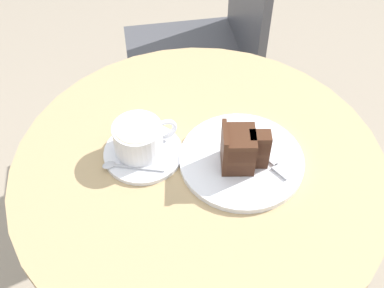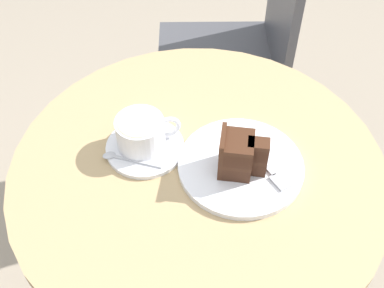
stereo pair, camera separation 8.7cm
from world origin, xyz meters
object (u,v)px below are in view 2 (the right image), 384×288
at_px(napkin, 254,161).
at_px(cafe_chair, 250,32).
at_px(cake_slice, 239,155).
at_px(fork, 267,168).
at_px(cake_plate, 241,166).
at_px(coffee_cup, 141,132).
at_px(teaspoon, 124,159).
at_px(saucer, 145,147).

distance_m(napkin, cafe_chair, 0.65).
bearing_deg(cake_slice, fork, -16.55).
distance_m(cake_plate, cake_slice, 0.05).
height_order(cake_plate, napkin, cake_plate).
height_order(coffee_cup, cake_slice, cake_slice).
bearing_deg(cafe_chair, teaspoon, -26.00).
distance_m(saucer, cake_plate, 0.18).
xyz_separation_m(coffee_cup, teaspoon, (-0.04, -0.03, -0.03)).
relative_size(saucer, coffee_cup, 1.21).
xyz_separation_m(saucer, fork, (0.20, -0.12, 0.01)).
height_order(coffee_cup, cake_plate, coffee_cup).
distance_m(coffee_cup, fork, 0.24).
height_order(teaspoon, napkin, teaspoon).
bearing_deg(saucer, cake_plate, -30.74).
distance_m(teaspoon, cake_plate, 0.21).
relative_size(coffee_cup, fork, 0.86).
xyz_separation_m(cake_slice, cafe_chair, (0.27, 0.60, -0.21)).
bearing_deg(cafe_chair, cake_plate, -8.26).
xyz_separation_m(coffee_cup, fork, (0.20, -0.13, -0.03)).
bearing_deg(napkin, saucer, 154.77).
distance_m(saucer, cake_slice, 0.19).
bearing_deg(cake_slice, napkin, 21.00).
height_order(cake_slice, cafe_chair, cafe_chair).
bearing_deg(cafe_chair, fork, -4.10).
relative_size(saucer, teaspoon, 1.48).
relative_size(coffee_cup, teaspoon, 1.22).
relative_size(coffee_cup, cafe_chair, 0.13).
bearing_deg(fork, coffee_cup, -137.33).
bearing_deg(teaspoon, fork, -169.70).
bearing_deg(saucer, cake_slice, -35.07).
bearing_deg(cake_plate, cafe_chair, 66.09).
xyz_separation_m(teaspoon, fork, (0.24, -0.10, 0.00)).
height_order(coffee_cup, cafe_chair, cafe_chair).
height_order(saucer, coffee_cup, coffee_cup).
bearing_deg(coffee_cup, napkin, -26.50).
relative_size(cake_plate, cake_slice, 2.44).
relative_size(cake_slice, cafe_chair, 0.10).
xyz_separation_m(coffee_cup, cake_plate, (0.16, -0.10, -0.03)).
height_order(teaspoon, fork, fork).
bearing_deg(fork, cafe_chair, 144.79).
height_order(fork, napkin, fork).
relative_size(teaspoon, cake_slice, 1.06).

